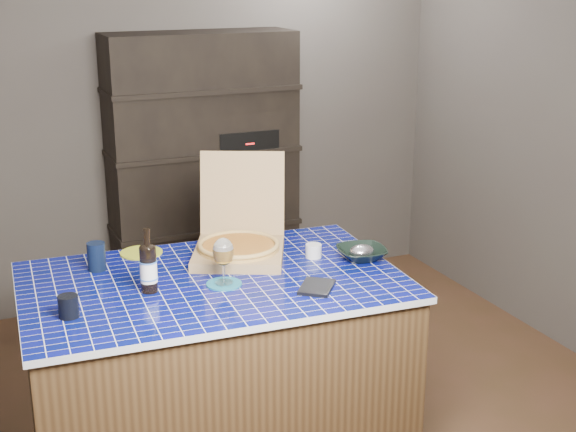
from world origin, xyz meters
name	(u,v)px	position (x,y,z in m)	size (l,w,h in m)	color
room	(300,174)	(0.00, 0.00, 1.25)	(3.50, 3.50, 3.50)	brown
shelving_unit	(204,172)	(0.00, 1.53, 0.90)	(1.20, 0.41, 1.80)	black
kitchen_island	(215,371)	(-0.53, -0.25, 0.45)	(1.68, 1.12, 0.89)	#4B341D
pizza_box	(239,244)	(-0.33, -0.03, 0.95)	(0.58, 0.62, 0.45)	tan
mead_bottle	(148,267)	(-0.82, -0.28, 1.00)	(0.07, 0.07, 0.28)	black
teal_trivet	(224,284)	(-0.51, -0.33, 0.90)	(0.15, 0.15, 0.01)	#196B87
wine_glass	(223,253)	(-0.51, -0.33, 1.04)	(0.09, 0.09, 0.20)	white
tumbler	(68,306)	(-1.16, -0.40, 0.94)	(0.08, 0.08, 0.09)	black
dvd_case	(317,287)	(-0.16, -0.53, 0.90)	(0.13, 0.18, 0.01)	black
bowl	(362,253)	(0.18, -0.29, 0.92)	(0.22, 0.22, 0.06)	black
foil_contents	(362,251)	(0.18, -0.29, 0.93)	(0.12, 0.10, 0.06)	silver
white_jar	(314,251)	(-0.01, -0.18, 0.92)	(0.07, 0.07, 0.06)	silver
navy_cup	(96,256)	(-0.97, 0.06, 0.96)	(0.08, 0.08, 0.13)	black
green_trivet	(141,253)	(-0.74, 0.19, 0.90)	(0.20, 0.20, 0.01)	#A8B226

